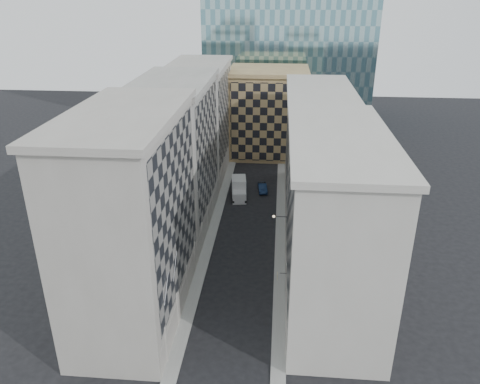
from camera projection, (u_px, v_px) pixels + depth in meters
The scene contains 14 objects.
sidewalk_west at pixel (212, 232), 72.25m from camera, with size 1.50×100.00×0.15m, color gray.
sidewalk_east at pixel (280, 235), 71.42m from camera, with size 1.50×100.00×0.15m, color gray.
bldg_left_a at pixel (134, 219), 50.62m from camera, with size 10.80×22.80×23.70m.
bldg_left_b at pixel (176, 156), 70.86m from camera, with size 10.80×22.80×22.70m.
bldg_left_c at pixel (200, 120), 91.09m from camera, with size 10.80×22.80×21.70m.
bldg_right_a at pixel (332, 222), 53.16m from camera, with size 10.80×26.80×20.70m.
bldg_right_b at pixel (317, 150), 77.93m from camera, with size 10.80×28.80×19.70m.
tan_block at pixel (268, 112), 102.38m from camera, with size 16.80×14.80×18.80m.
church_tower at pixel (263, 23), 108.27m from camera, with size 7.20×7.20×51.50m.
flagpoles_left at pixel (171, 277), 47.23m from camera, with size 0.10×6.33×2.33m.
bracket_lamp at pixel (275, 216), 63.54m from camera, with size 1.98×0.36×0.36m.
box_truck at pixel (239, 189), 83.78m from camera, with size 3.19×6.38×3.36m.
dark_car at pixel (262, 188), 86.27m from camera, with size 1.53×4.39×1.45m, color #10203D.
shop_sign at pixel (278, 276), 54.74m from camera, with size 1.17×0.73×0.81m.
Camera 1 is at (4.50, -32.92, 35.04)m, focal length 35.00 mm.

